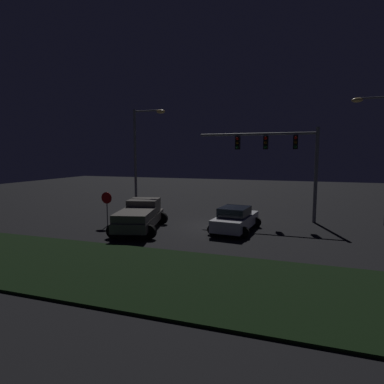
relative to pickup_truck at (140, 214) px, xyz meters
The scene contains 8 objects.
ground_plane 4.79m from the pickup_truck, 33.76° to the left, with size 80.00×80.00×0.00m, color black.
grass_median 7.82m from the pickup_truck, 59.86° to the right, with size 22.57×6.16×0.10m, color black.
pickup_truck is the anchor object (origin of this frame).
car_sedan 5.86m from the pickup_truck, 15.99° to the left, with size 2.77×4.56×1.51m.
traffic_signal_gantry 10.55m from the pickup_truck, 36.90° to the left, with size 8.32×0.56×6.50m.
street_lamp_left 7.55m from the pickup_truck, 116.32° to the left, with size 2.72×0.44×8.19m.
street_lamp_right 16.15m from the pickup_truck, 24.02° to the left, with size 2.54×0.44×8.44m.
stop_sign 2.72m from the pickup_truck, behind, with size 0.76×0.08×2.23m.
Camera 1 is at (5.49, -20.34, 4.65)m, focal length 30.48 mm.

